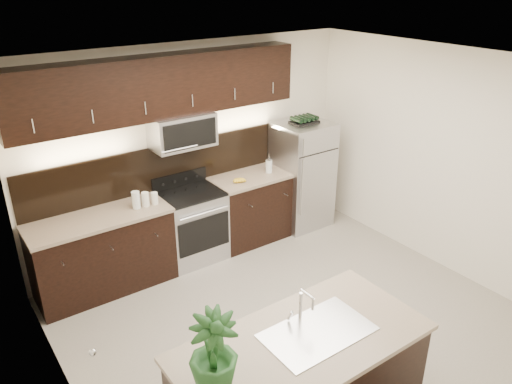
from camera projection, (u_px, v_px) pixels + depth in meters
ground at (289, 316)px, 5.44m from camera, size 4.50×4.50×0.00m
room_walls at (287, 176)px, 4.66m from camera, size 4.52×4.02×2.71m
counter_run at (178, 230)px, 6.27m from camera, size 3.51×0.65×0.94m
upper_fixtures at (164, 96)px, 5.70m from camera, size 3.49×0.40×1.66m
sink_faucet at (317, 330)px, 3.80m from camera, size 0.84×0.50×0.28m
refrigerator at (302, 175)px, 7.14m from camera, size 0.74×0.67×1.53m
wine_rack at (304, 120)px, 6.81m from camera, size 0.38×0.23×0.09m
plant at (213, 352)px, 3.19m from camera, size 0.40×0.40×0.58m
canisters at (143, 199)px, 5.76m from camera, size 0.31×0.11×0.20m
french_press at (269, 165)px, 6.73m from camera, size 0.09×0.09×0.27m
bananas at (235, 180)px, 6.44m from camera, size 0.21×0.18×0.05m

